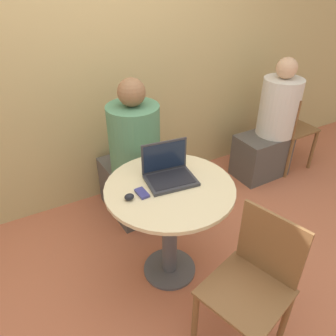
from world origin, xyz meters
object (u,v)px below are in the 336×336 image
Objects in this scene: cell_phone at (142,193)px; laptop at (169,172)px; chair_empty at (252,285)px; person_seated at (132,164)px.

laptop is at bearing 16.96° from cell_phone.
chair_empty is (0.11, -0.72, -0.34)m from laptop.
person_seated reaches higher than cell_phone.
chair_empty is at bearing -63.55° from cell_phone.
cell_phone is at bearing -163.04° from laptop.
person_seated is at bearing 94.14° from chair_empty.
chair_empty reaches higher than cell_phone.
person_seated reaches higher than chair_empty.
laptop is 0.26× the size of person_seated.
laptop is 0.80m from chair_empty.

